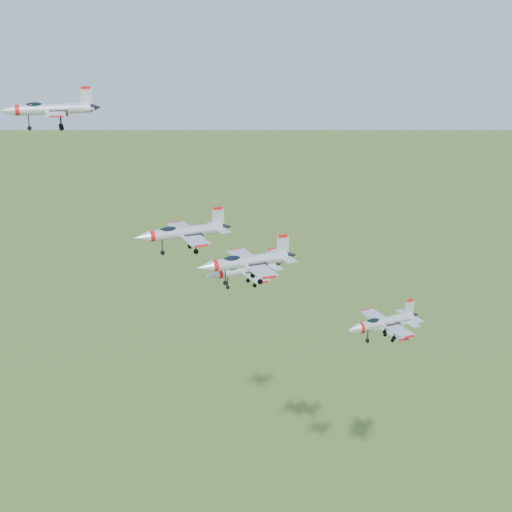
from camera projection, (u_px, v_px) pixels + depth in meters
jet_lead at (50, 109)px, 93.94m from camera, size 13.04×10.99×3.51m
jet_left_high at (183, 232)px, 96.29m from camera, size 13.93×11.57×3.72m
jet_right_high at (247, 261)px, 78.16m from camera, size 11.88×9.89×3.18m
jet_left_low at (244, 270)px, 110.02m from camera, size 13.06×10.77×3.49m
jet_right_low at (384, 322)px, 96.73m from camera, size 11.78×9.71×3.15m
jet_trail at (383, 325)px, 114.60m from camera, size 12.69×10.58×3.39m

